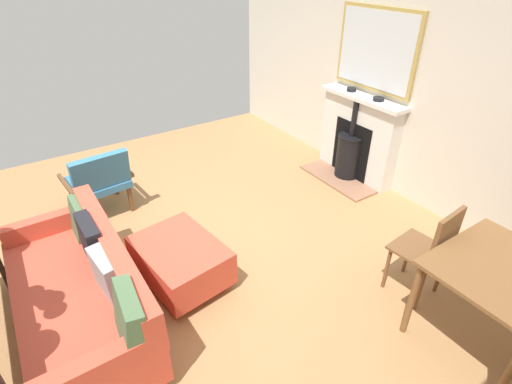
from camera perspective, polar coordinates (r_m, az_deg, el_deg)
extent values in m
cube|color=#A87A4C|center=(3.92, -12.12, -10.08)|extent=(5.83, 6.14, 0.01)
cube|color=beige|center=(4.88, 20.23, 15.93)|extent=(0.12, 6.14, 2.77)
cube|color=#93664C|center=(5.24, 11.84, 1.88)|extent=(0.39, 1.08, 0.03)
cube|color=silver|center=(5.21, 14.85, 7.62)|extent=(0.21, 1.13, 1.05)
cube|color=black|center=(5.21, 14.02, 6.14)|extent=(0.06, 0.59, 0.73)
cylinder|color=black|center=(5.22, 13.58, 5.15)|extent=(0.33, 0.33, 0.55)
cylinder|color=black|center=(5.10, 13.98, 7.99)|extent=(0.34, 0.34, 0.02)
cylinder|color=black|center=(5.01, 14.33, 10.44)|extent=(0.07, 0.07, 0.45)
cube|color=silver|center=(5.00, 15.52, 13.29)|extent=(0.26, 1.21, 0.05)
cube|color=tan|center=(4.95, 17.35, 19.44)|extent=(0.04, 1.13, 0.93)
cube|color=silver|center=(4.93, 17.19, 19.43)|extent=(0.01, 1.05, 0.85)
cylinder|color=black|center=(5.13, 13.93, 14.50)|extent=(0.12, 0.12, 0.04)
torus|color=black|center=(5.13, 13.96, 14.67)|extent=(0.12, 0.12, 0.01)
cylinder|color=black|center=(4.86, 17.67, 12.96)|extent=(0.13, 0.13, 0.04)
torus|color=black|center=(4.86, 17.69, 13.12)|extent=(0.13, 0.13, 0.01)
cylinder|color=#B2B2B7|center=(4.15, -30.85, -11.07)|extent=(0.04, 0.04, 0.10)
cylinder|color=#B2B2B7|center=(4.15, -22.26, -8.44)|extent=(0.04, 0.04, 0.10)
cylinder|color=#B2B2B7|center=(3.08, -14.46, -24.64)|extent=(0.04, 0.04, 0.10)
cube|color=#D14C38|center=(3.41, -24.95, -14.68)|extent=(0.81, 1.82, 0.31)
cube|color=#D14C38|center=(3.22, -20.40, -8.73)|extent=(0.15, 1.81, 0.34)
cube|color=#D14C38|center=(3.94, -28.27, -4.21)|extent=(0.76, 0.12, 0.17)
cube|color=#D14C38|center=(2.66, -22.14, -22.82)|extent=(0.76, 0.12, 0.17)
cube|color=#4C6B47|center=(3.78, -24.63, -3.59)|extent=(0.16, 0.34, 0.35)
cube|color=black|center=(3.39, -23.13, -6.89)|extent=(0.12, 0.40, 0.40)
cube|color=#99999E|center=(3.07, -21.17, -11.46)|extent=(0.16, 0.37, 0.36)
cube|color=#4C6B47|center=(2.69, -18.30, -17.55)|extent=(0.19, 0.42, 0.42)
cylinder|color=#B2B2B7|center=(3.84, -16.65, -10.95)|extent=(0.04, 0.04, 0.09)
cylinder|color=#B2B2B7|center=(3.40, -11.39, -17.08)|extent=(0.04, 0.04, 0.09)
cylinder|color=#B2B2B7|center=(3.99, -10.24, -8.03)|extent=(0.04, 0.04, 0.09)
cylinder|color=#B2B2B7|center=(3.57, -4.36, -13.38)|extent=(0.04, 0.04, 0.09)
cube|color=#D14C38|center=(3.54, -11.09, -9.79)|extent=(0.73, 0.91, 0.32)
cube|color=brown|center=(5.06, -20.16, 1.42)|extent=(0.05, 0.05, 0.35)
cube|color=brown|center=(4.96, -25.56, -0.49)|extent=(0.05, 0.05, 0.35)
cube|color=brown|center=(4.66, -18.06, -0.87)|extent=(0.05, 0.05, 0.35)
cube|color=brown|center=(4.56, -23.90, -3.00)|extent=(0.05, 0.05, 0.35)
cube|color=teal|center=(4.71, -22.40, 1.32)|extent=(0.65, 0.61, 0.08)
cube|color=teal|center=(4.38, -21.96, 2.70)|extent=(0.61, 0.19, 0.40)
cube|color=brown|center=(4.74, -19.03, 3.51)|extent=(0.09, 0.53, 0.04)
cube|color=brown|center=(4.61, -26.30, 0.99)|extent=(0.09, 0.53, 0.04)
cylinder|color=brown|center=(3.82, 29.57, -8.61)|extent=(0.05, 0.05, 0.70)
cylinder|color=brown|center=(3.23, 22.05, -14.56)|extent=(0.05, 0.05, 0.70)
cylinder|color=brown|center=(3.07, 33.33, -21.55)|extent=(0.05, 0.05, 0.70)
cube|color=brown|center=(3.20, 33.00, -9.72)|extent=(0.93, 0.82, 0.03)
cylinder|color=brown|center=(3.85, 21.51, -8.38)|extent=(0.03, 0.03, 0.45)
cylinder|color=brown|center=(3.62, 18.78, -10.60)|extent=(0.03, 0.03, 0.45)
cylinder|color=brown|center=(3.76, 25.61, -10.62)|extent=(0.03, 0.03, 0.45)
cylinder|color=brown|center=(3.53, 23.08, -13.08)|extent=(0.03, 0.03, 0.45)
cube|color=brown|center=(3.54, 23.02, -7.80)|extent=(0.44, 0.44, 0.02)
cube|color=brown|center=(3.36, 26.28, -6.03)|extent=(0.36, 0.07, 0.44)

